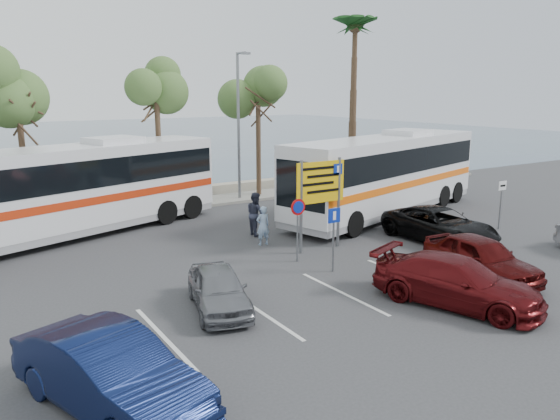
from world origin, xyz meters
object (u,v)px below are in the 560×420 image
coach_bus_right (386,177)px  direction_sign (321,189)px  suv_black (440,225)px  coach_bus_left (76,192)px  street_lamp_right (239,119)px  pedestrian_far (256,214)px  car_silver_a (219,289)px  car_blue (110,373)px  car_maroon (457,282)px  car_red (481,258)px  pedestrian_near (263,226)px

coach_bus_right → direction_sign: bearing=-153.0°
suv_black → coach_bus_left: bearing=143.7°
street_lamp_right → pedestrian_far: (-3.00, -7.02, -3.66)m
coach_bus_right → suv_black: (-1.60, -5.00, -1.23)m
direction_sign → coach_bus_left: 10.48m
car_silver_a → pedestrian_far: size_ratio=1.94×
coach_bus_left → car_silver_a: (1.50, -10.60, -1.29)m
direction_sign → car_blue: direction_sign is taller
direction_sign → car_blue: bearing=-146.2°
car_maroon → car_red: 2.74m
street_lamp_right → car_maroon: size_ratio=1.64×
car_blue → car_red: 12.55m
coach_bus_right → car_red: 9.82m
car_blue → pedestrian_near: (8.48, 8.50, 0.02)m
pedestrian_near → street_lamp_right: bearing=-110.0°
coach_bus_left → car_blue: size_ratio=2.84×
pedestrian_near → car_silver_a: bearing=51.2°
street_lamp_right → car_blue: bearing=-125.2°
suv_black → pedestrian_far: (-5.90, 5.00, 0.24)m
direction_sign → car_red: (2.50, -5.58, -1.70)m
car_blue → car_silver_a: bearing=21.4°
car_silver_a → pedestrian_far: (5.00, 6.60, 0.32)m
coach_bus_right → pedestrian_far: 7.57m
street_lamp_right → suv_black: size_ratio=1.58×
pedestrian_near → pedestrian_far: 1.59m
coach_bus_right → car_red: bearing=-114.2°
car_silver_a → pedestrian_far: bearing=68.3°
direction_sign → pedestrian_far: bearing=106.9°
car_red → pedestrian_far: bearing=117.4°
suv_black → car_blue: bearing=-161.8°
coach_bus_left → pedestrian_near: size_ratio=8.37×
pedestrian_far → suv_black: bearing=-125.3°
car_blue → car_maroon: car_blue is taller
car_maroon → car_red: size_ratio=1.15×
coach_bus_right → car_blue: size_ratio=2.89×
car_blue → coach_bus_right: bearing=12.2°
direction_sign → car_blue: size_ratio=0.76×
direction_sign → pedestrian_far: size_ratio=1.92×
car_blue → pedestrian_far: 13.45m
car_red → suv_black: bearing=64.2°
car_silver_a → car_maroon: 6.90m
suv_black → pedestrian_near: size_ratio=3.15×
direction_sign → coach_bus_right: size_ratio=0.26×
car_silver_a → suv_black: size_ratio=0.72×
suv_black → street_lamp_right: bearing=103.2°
street_lamp_right → suv_black: bearing=-76.4°
car_red → coach_bus_left: bearing=133.7°
car_blue → car_maroon: 10.00m
car_silver_a → pedestrian_far: 8.28m
car_blue → suv_black: car_blue is taller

